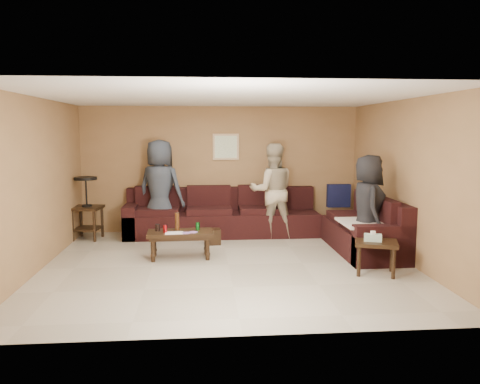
{
  "coord_description": "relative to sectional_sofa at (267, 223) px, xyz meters",
  "views": [
    {
      "loc": [
        -0.39,
        -6.88,
        2.01
      ],
      "look_at": [
        0.25,
        0.85,
        1.0
      ],
      "focal_mm": 35.0,
      "sensor_mm": 36.0,
      "label": 1
    }
  ],
  "objects": [
    {
      "name": "room",
      "position": [
        -0.81,
        -1.52,
        1.34
      ],
      "size": [
        5.6,
        5.5,
        2.5
      ],
      "color": "#ADA692",
      "rests_on": "ground"
    },
    {
      "name": "sectional_sofa",
      "position": [
        0.0,
        0.0,
        0.0
      ],
      "size": [
        4.65,
        2.9,
        0.97
      ],
      "color": "black",
      "rests_on": "ground"
    },
    {
      "name": "coffee_table",
      "position": [
        -1.56,
        -1.06,
        0.04
      ],
      "size": [
        1.05,
        0.56,
        0.71
      ],
      "rotation": [
        0.0,
        0.0,
        0.04
      ],
      "color": "black",
      "rests_on": "ground"
    },
    {
      "name": "end_table_left",
      "position": [
        -3.34,
        0.4,
        0.29
      ],
      "size": [
        0.58,
        0.58,
        1.17
      ],
      "rotation": [
        0.0,
        0.0,
        -0.14
      ],
      "color": "black",
      "rests_on": "ground"
    },
    {
      "name": "side_table_right",
      "position": [
        1.23,
        -2.15,
        0.08
      ],
      "size": [
        0.7,
        0.63,
        0.62
      ],
      "rotation": [
        0.0,
        0.0,
        -0.33
      ],
      "color": "black",
      "rests_on": "ground"
    },
    {
      "name": "waste_bin",
      "position": [
        -1.0,
        -0.2,
        -0.19
      ],
      "size": [
        0.25,
        0.25,
        0.28
      ],
      "primitive_type": "cube",
      "rotation": [
        0.0,
        0.0,
        0.1
      ],
      "color": "black",
      "rests_on": "ground"
    },
    {
      "name": "wall_art",
      "position": [
        -0.71,
        0.96,
        1.37
      ],
      "size": [
        0.52,
        0.04,
        0.52
      ],
      "color": "tan",
      "rests_on": "ground"
    },
    {
      "name": "person_left",
      "position": [
        -1.98,
        0.47,
        0.6
      ],
      "size": [
        1.07,
        0.91,
        1.86
      ],
      "primitive_type": "imported",
      "rotation": [
        0.0,
        0.0,
        2.73
      ],
      "color": "#2C323D",
      "rests_on": "ground"
    },
    {
      "name": "person_middle",
      "position": [
        0.13,
        0.3,
        0.57
      ],
      "size": [
        0.88,
        0.69,
        1.78
      ],
      "primitive_type": "imported",
      "rotation": [
        0.0,
        0.0,
        3.16
      ],
      "color": "tan",
      "rests_on": "ground"
    },
    {
      "name": "person_right",
      "position": [
        1.41,
        -1.31,
        0.5
      ],
      "size": [
        0.59,
        0.85,
        1.65
      ],
      "primitive_type": "imported",
      "rotation": [
        0.0,
        0.0,
        1.48
      ],
      "color": "black",
      "rests_on": "ground"
    }
  ]
}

